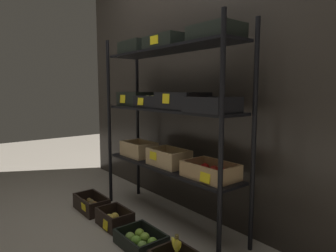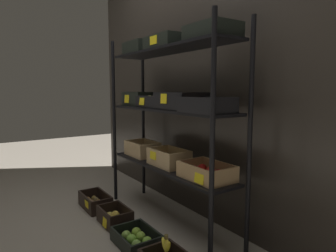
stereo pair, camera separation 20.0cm
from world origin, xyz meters
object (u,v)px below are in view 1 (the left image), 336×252
object	(u,v)px
crate_ground_kiwi	(91,205)
crate_ground_apple_green	(141,240)
crate_ground_apple_gold	(115,220)
display_rack	(168,110)
banana_bunch_loose	(177,245)

from	to	relation	value
crate_ground_kiwi	crate_ground_apple_green	world-z (taller)	crate_ground_kiwi
crate_ground_apple_gold	display_rack	bearing A→B (deg)	63.59
crate_ground_apple_gold	crate_ground_kiwi	bearing A→B (deg)	-177.24
crate_ground_kiwi	banana_bunch_loose	xyz separation A→B (m)	(1.21, -0.00, 0.13)
crate_ground_apple_green	crate_ground_apple_gold	bearing A→B (deg)	178.72
display_rack	crate_ground_kiwi	world-z (taller)	display_rack
crate_ground_apple_green	banana_bunch_loose	world-z (taller)	banana_bunch_loose
display_rack	crate_ground_apple_gold	bearing A→B (deg)	-116.41
crate_ground_kiwi	display_rack	bearing A→B (deg)	34.82
crate_ground_apple_gold	banana_bunch_loose	size ratio (longest dim) A/B	2.57
display_rack	crate_ground_apple_gold	xyz separation A→B (m)	(-0.20, -0.40, -0.89)
display_rack	banana_bunch_loose	bearing A→B (deg)	-34.84
display_rack	crate_ground_kiwi	distance (m)	1.15
display_rack	crate_ground_apple_green	world-z (taller)	display_rack
display_rack	banana_bunch_loose	size ratio (longest dim) A/B	13.34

